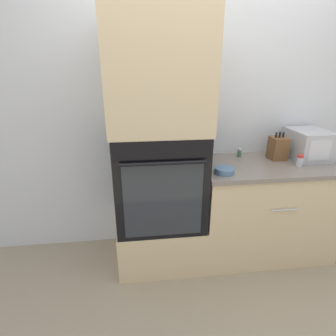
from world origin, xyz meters
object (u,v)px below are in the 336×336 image
(bowl, at_px, (224,170))
(condiment_jar_far, at_px, (239,153))
(condiment_jar_mid, at_px, (300,161))
(knife_block, at_px, (278,148))
(wall_oven, at_px, (160,177))
(condiment_jar_near, at_px, (209,154))
(microwave, at_px, (308,144))

(bowl, bearing_deg, condiment_jar_far, 54.67)
(condiment_jar_mid, bearing_deg, knife_block, 116.34)
(wall_oven, relative_size, condiment_jar_mid, 8.16)
(wall_oven, xyz_separation_m, condiment_jar_near, (0.45, 0.15, 0.13))
(knife_block, xyz_separation_m, condiment_jar_near, (-0.59, 0.05, -0.05))
(knife_block, relative_size, condiment_jar_mid, 2.52)
(bowl, bearing_deg, condiment_jar_mid, 6.55)
(condiment_jar_mid, bearing_deg, wall_oven, 175.51)
(bowl, xyz_separation_m, condiment_jar_near, (-0.03, 0.32, 0.03))
(bowl, height_order, condiment_jar_near, condiment_jar_near)
(bowl, bearing_deg, wall_oven, 161.12)
(condiment_jar_far, bearing_deg, knife_block, -17.80)
(condiment_jar_mid, bearing_deg, microwave, 46.53)
(bowl, relative_size, condiment_jar_mid, 1.59)
(microwave, distance_m, knife_block, 0.28)
(wall_oven, distance_m, knife_block, 1.06)
(microwave, distance_m, condiment_jar_near, 0.87)
(microwave, xyz_separation_m, condiment_jar_far, (-0.58, 0.10, -0.09))
(microwave, bearing_deg, wall_oven, -175.59)
(microwave, distance_m, condiment_jar_far, 0.59)
(knife_block, distance_m, bowl, 0.62)
(knife_block, bearing_deg, bowl, -154.48)
(microwave, xyz_separation_m, condiment_jar_near, (-0.87, 0.05, -0.07))
(microwave, height_order, condiment_jar_near, microwave)
(microwave, height_order, bowl, microwave)
(condiment_jar_mid, xyz_separation_m, condiment_jar_far, (-0.40, 0.29, -0.01))
(bowl, relative_size, condiment_jar_far, 1.99)
(microwave, relative_size, condiment_jar_far, 4.88)
(microwave, relative_size, condiment_jar_near, 3.64)
(condiment_jar_far, bearing_deg, condiment_jar_mid, -36.07)
(condiment_jar_near, height_order, condiment_jar_far, condiment_jar_near)
(wall_oven, distance_m, condiment_jar_far, 0.77)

